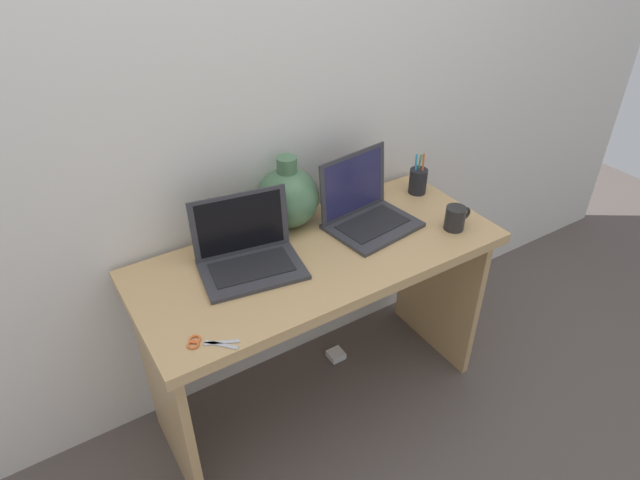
{
  "coord_description": "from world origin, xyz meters",
  "views": [
    {
      "loc": [
        -0.83,
        -1.31,
        1.87
      ],
      "look_at": [
        0.0,
        0.0,
        0.8
      ],
      "focal_mm": 30.7,
      "sensor_mm": 36.0,
      "label": 1
    }
  ],
  "objects_px": {
    "laptop_right": "(364,206)",
    "coffee_mug": "(456,218)",
    "laptop_left": "(247,248)",
    "scissors": "(204,343)",
    "pen_cup": "(418,181)",
    "power_brick": "(336,355)",
    "green_vase": "(288,197)"
  },
  "relations": [
    {
      "from": "laptop_right",
      "to": "green_vase",
      "type": "xyz_separation_m",
      "value": [
        -0.24,
        0.14,
        0.05
      ]
    },
    {
      "from": "scissors",
      "to": "pen_cup",
      "type": "bearing_deg",
      "value": 17.74
    },
    {
      "from": "coffee_mug",
      "to": "scissors",
      "type": "height_order",
      "value": "coffee_mug"
    },
    {
      "from": "laptop_left",
      "to": "power_brick",
      "type": "height_order",
      "value": "laptop_left"
    },
    {
      "from": "scissors",
      "to": "power_brick",
      "type": "xyz_separation_m",
      "value": [
        0.69,
        0.35,
        -0.74
      ]
    },
    {
      "from": "green_vase",
      "to": "coffee_mug",
      "type": "xyz_separation_m",
      "value": [
        0.5,
        -0.36,
        -0.07
      ]
    },
    {
      "from": "coffee_mug",
      "to": "pen_cup",
      "type": "distance_m",
      "value": 0.29
    },
    {
      "from": "laptop_left",
      "to": "pen_cup",
      "type": "distance_m",
      "value": 0.81
    },
    {
      "from": "green_vase",
      "to": "power_brick",
      "type": "relative_size",
      "value": 3.9
    },
    {
      "from": "power_brick",
      "to": "scissors",
      "type": "bearing_deg",
      "value": -153.42
    },
    {
      "from": "scissors",
      "to": "laptop_right",
      "type": "bearing_deg",
      "value": 20.39
    },
    {
      "from": "laptop_right",
      "to": "scissors",
      "type": "relative_size",
      "value": 2.5
    },
    {
      "from": "laptop_right",
      "to": "coffee_mug",
      "type": "xyz_separation_m",
      "value": [
        0.26,
        -0.22,
        -0.02
      ]
    },
    {
      "from": "laptop_right",
      "to": "pen_cup",
      "type": "height_order",
      "value": "laptop_right"
    },
    {
      "from": "laptop_left",
      "to": "pen_cup",
      "type": "relative_size",
      "value": 2.04
    },
    {
      "from": "power_brick",
      "to": "coffee_mug",
      "type": "bearing_deg",
      "value": -41.35
    },
    {
      "from": "laptop_left",
      "to": "pen_cup",
      "type": "height_order",
      "value": "laptop_left"
    },
    {
      "from": "laptop_right",
      "to": "scissors",
      "type": "distance_m",
      "value": 0.81
    },
    {
      "from": "green_vase",
      "to": "scissors",
      "type": "relative_size",
      "value": 1.98
    },
    {
      "from": "laptop_left",
      "to": "scissors",
      "type": "relative_size",
      "value": 2.66
    },
    {
      "from": "laptop_right",
      "to": "green_vase",
      "type": "height_order",
      "value": "green_vase"
    },
    {
      "from": "laptop_right",
      "to": "scissors",
      "type": "xyz_separation_m",
      "value": [
        -0.76,
        -0.28,
        -0.07
      ]
    },
    {
      "from": "green_vase",
      "to": "scissors",
      "type": "bearing_deg",
      "value": -140.78
    },
    {
      "from": "coffee_mug",
      "to": "laptop_left",
      "type": "bearing_deg",
      "value": 163.91
    },
    {
      "from": "pen_cup",
      "to": "power_brick",
      "type": "height_order",
      "value": "pen_cup"
    },
    {
      "from": "laptop_right",
      "to": "pen_cup",
      "type": "xyz_separation_m",
      "value": [
        0.32,
        0.06,
        -0.01
      ]
    },
    {
      "from": "pen_cup",
      "to": "laptop_right",
      "type": "bearing_deg",
      "value": -168.82
    },
    {
      "from": "laptop_right",
      "to": "coffee_mug",
      "type": "bearing_deg",
      "value": -40.18
    },
    {
      "from": "laptop_left",
      "to": "green_vase",
      "type": "distance_m",
      "value": 0.29
    },
    {
      "from": "coffee_mug",
      "to": "pen_cup",
      "type": "bearing_deg",
      "value": 77.77
    },
    {
      "from": "laptop_left",
      "to": "power_brick",
      "type": "bearing_deg",
      "value": 9.45
    },
    {
      "from": "laptop_left",
      "to": "coffee_mug",
      "type": "bearing_deg",
      "value": -16.09
    }
  ]
}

